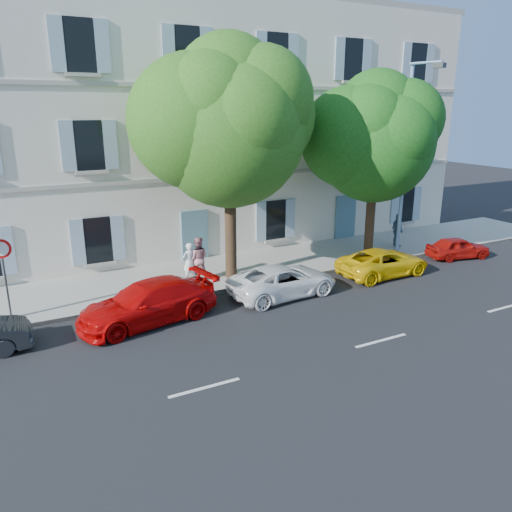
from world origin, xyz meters
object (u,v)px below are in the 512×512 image
car_white_coupe (283,281)px  road_sign (3,262)px  pedestrian_b (198,258)px  street_lamp (408,151)px  tree_right (375,144)px  tree_left (229,131)px  pedestrian_c (397,230)px  car_red_hatchback (458,248)px  pedestrian_a (189,262)px  car_red_coupe (148,303)px  car_yellow_supercar (383,262)px

car_white_coupe → road_sign: size_ratio=1.56×
car_white_coupe → pedestrian_b: 3.82m
street_lamp → tree_right: bearing=150.8°
tree_left → road_sign: bearing=-176.6°
street_lamp → pedestrian_c: size_ratio=5.10×
car_red_hatchback → tree_left: bearing=90.7°
road_sign → tree_right: bearing=1.4°
tree_right → pedestrian_a: tree_right is taller
car_red_hatchback → pedestrian_c: (-1.53, 2.60, 0.49)m
car_red_coupe → car_white_coupe: size_ratio=1.11×
road_sign → pedestrian_b: 7.33m
car_red_coupe → car_white_coupe: bearing=80.0°
car_white_coupe → pedestrian_a: pedestrian_a is taller
car_red_hatchback → street_lamp: 5.43m
tree_right → pedestrian_a: bearing=177.2°
car_yellow_supercar → tree_right: 5.54m
car_white_coupe → car_yellow_supercar: (5.15, 0.12, -0.02)m
pedestrian_b → car_yellow_supercar: bearing=-179.1°
road_sign → pedestrian_a: size_ratio=1.72×
car_red_hatchback → road_sign: bearing=96.8°
pedestrian_c → tree_left: bearing=109.3°
car_white_coupe → street_lamp: bearing=-81.4°
tree_left → tree_right: 7.34m
pedestrian_a → pedestrian_b: pedestrian_b is taller
road_sign → pedestrian_b: size_ratio=1.55×
car_yellow_supercar → road_sign: bearing=80.9°
car_yellow_supercar → car_white_coupe: bearing=89.8°
car_white_coupe → car_red_hatchback: bearing=-91.7°
tree_left → pedestrian_c: tree_left is taller
car_red_hatchback → pedestrian_b: pedestrian_b is taller
tree_right → pedestrian_b: bearing=176.7°
tree_left → tree_right: (7.31, -0.10, -0.73)m
tree_left → pedestrian_b: 5.34m
car_yellow_supercar → pedestrian_b: bearing=67.8°
street_lamp → car_red_hatchback: bearing=-26.8°
car_white_coupe → pedestrian_a: bearing=39.7°
road_sign → pedestrian_a: 6.94m
car_red_hatchback → pedestrian_b: bearing=90.1°
car_yellow_supercar → pedestrian_a: size_ratio=2.59×
car_red_hatchback → pedestrian_a: pedestrian_a is taller
car_red_hatchback → tree_left: (-11.19, 2.14, 5.68)m
car_red_coupe → tree_left: 7.46m
pedestrian_b → pedestrian_a: bearing=29.6°
tree_left → road_sign: size_ratio=3.34×
car_yellow_supercar → road_sign: (-14.71, 1.94, 1.59)m
car_red_hatchback → pedestrian_b: (-12.52, 2.53, 0.53)m
pedestrian_a → car_yellow_supercar: bearing=148.4°
car_yellow_supercar → road_sign: road_sign is taller
car_white_coupe → pedestrian_c: (8.61, 3.03, 0.41)m
pedestrian_b → pedestrian_c: 10.99m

